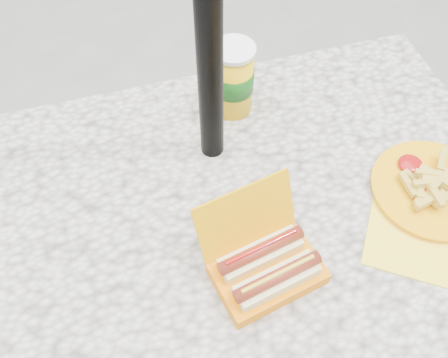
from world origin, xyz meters
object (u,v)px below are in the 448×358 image
object	(u,v)px
hotdog_box	(266,266)
fries_plate	(431,191)
umbrella_pole	(208,15)
soda_cup	(233,79)

from	to	relation	value
hotdog_box	fries_plate	world-z (taller)	hotdog_box
umbrella_pole	hotdog_box	size ratio (longest dim) A/B	9.87
umbrella_pole	hotdog_box	xyz separation A→B (m)	(0.01, -0.32, -0.32)
hotdog_box	umbrella_pole	bearing A→B (deg)	81.13
umbrella_pole	hotdog_box	distance (m)	0.45
umbrella_pole	hotdog_box	bearing A→B (deg)	-87.67
umbrella_pole	soda_cup	distance (m)	0.29
soda_cup	fries_plate	bearing A→B (deg)	-48.04
umbrella_pole	fries_plate	bearing A→B (deg)	-31.69
fries_plate	hotdog_box	bearing A→B (deg)	-169.14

